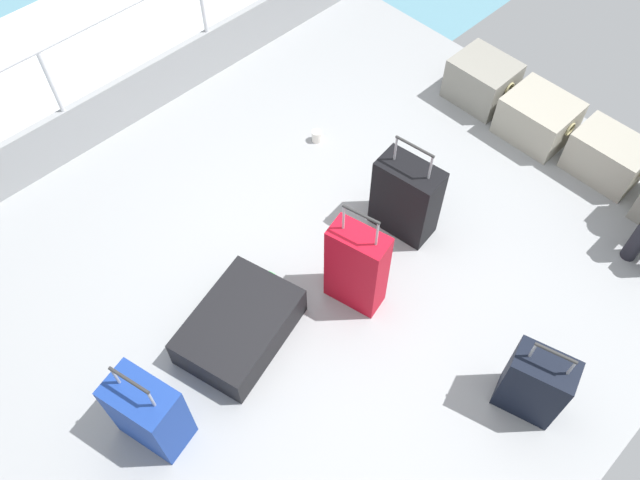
% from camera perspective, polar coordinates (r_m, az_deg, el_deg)
% --- Properties ---
extents(ground_plane, '(4.40, 5.20, 0.06)m').
position_cam_1_polar(ground_plane, '(4.62, 0.70, -2.04)').
color(ground_plane, '#939699').
extents(gunwale_port, '(0.06, 5.20, 0.45)m').
position_cam_1_polar(gunwale_port, '(5.64, -15.37, 12.81)').
color(gunwale_port, '#939699').
rests_on(gunwale_port, ground_plane).
extents(railing_port, '(0.04, 4.20, 1.02)m').
position_cam_1_polar(railing_port, '(5.31, -16.73, 17.24)').
color(railing_port, silver).
rests_on(railing_port, ground_plane).
extents(sea_wake, '(12.00, 12.00, 0.01)m').
position_cam_1_polar(sea_wake, '(7.04, -21.12, 14.47)').
color(sea_wake, '#598C9E').
rests_on(sea_wake, ground_plane).
extents(cargo_crate_0, '(0.54, 0.43, 0.38)m').
position_cam_1_polar(cargo_crate_0, '(5.76, 14.28, 13.64)').
color(cargo_crate_0, gray).
rests_on(cargo_crate_0, ground_plane).
extents(cargo_crate_1, '(0.58, 0.46, 0.35)m').
position_cam_1_polar(cargo_crate_1, '(5.57, 18.91, 10.29)').
color(cargo_crate_1, '#9E9989').
rests_on(cargo_crate_1, ground_plane).
extents(cargo_crate_2, '(0.59, 0.38, 0.36)m').
position_cam_1_polar(cargo_crate_2, '(5.45, 24.31, 6.83)').
color(cargo_crate_2, '#9E9989').
rests_on(cargo_crate_2, ground_plane).
extents(suitcase_0, '(0.46, 0.35, 0.76)m').
position_cam_1_polar(suitcase_0, '(3.90, -15.08, -14.67)').
color(suitcase_0, navy).
rests_on(suitcase_0, ground_plane).
extents(suitcase_1, '(0.42, 0.28, 0.93)m').
position_cam_1_polar(suitcase_1, '(4.14, 3.29, -2.47)').
color(suitcase_1, '#B70C1E').
rests_on(suitcase_1, ground_plane).
extents(suitcase_2, '(0.48, 0.30, 0.85)m').
position_cam_1_polar(suitcase_2, '(4.57, 7.70, 3.74)').
color(suitcase_2, black).
rests_on(suitcase_2, ground_plane).
extents(suitcase_3, '(0.41, 0.32, 0.70)m').
position_cam_1_polar(suitcase_3, '(4.05, 18.65, -12.10)').
color(suitcase_3, black).
rests_on(suitcase_3, ground_plane).
extents(suitcase_4, '(0.73, 0.90, 0.25)m').
position_cam_1_polar(suitcase_4, '(4.21, -7.19, -7.70)').
color(suitcase_4, black).
rests_on(suitcase_4, ground_plane).
extents(paper_cup, '(0.08, 0.08, 0.10)m').
position_cam_1_polar(paper_cup, '(5.31, -0.30, 9.28)').
color(paper_cup, white).
rests_on(paper_cup, ground_plane).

